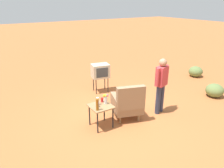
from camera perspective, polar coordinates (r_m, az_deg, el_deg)
name	(u,v)px	position (r m, az deg, el deg)	size (l,w,h in m)	color
ground_plane	(123,116)	(6.27, 3.01, -8.50)	(60.00, 60.00, 0.00)	#AD6033
armchair	(128,103)	(5.91, 4.27, -5.00)	(0.96, 0.98, 1.06)	#937047
side_table	(101,109)	(5.56, -2.97, -6.57)	(0.56, 0.56, 0.60)	black
tv_on_stand	(100,71)	(7.61, -3.12, 3.46)	(0.68, 0.55, 1.03)	black
person_standing	(161,83)	(6.23, 12.95, 0.34)	(0.55, 0.32, 1.64)	#2D3347
bottle_tall_amber	(97,105)	(5.24, -3.92, -5.48)	(0.07, 0.07, 0.30)	brown
soda_can_blue	(98,105)	(5.43, -3.83, -5.53)	(0.07, 0.07, 0.12)	blue
bottle_short_clear	(98,101)	(5.53, -3.85, -4.58)	(0.06, 0.06, 0.20)	silver
soda_can_red	(102,100)	(5.68, -2.68, -4.24)	(0.07, 0.07, 0.12)	red
flower_vase	(106,98)	(5.55, -1.70, -3.86)	(0.15, 0.09, 0.27)	silver
shrub_near	(215,90)	(8.18, 25.61, -1.51)	(0.60, 0.60, 0.46)	olive
shrub_far	(196,71)	(10.04, 21.34, 3.12)	(0.59, 0.59, 0.45)	olive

